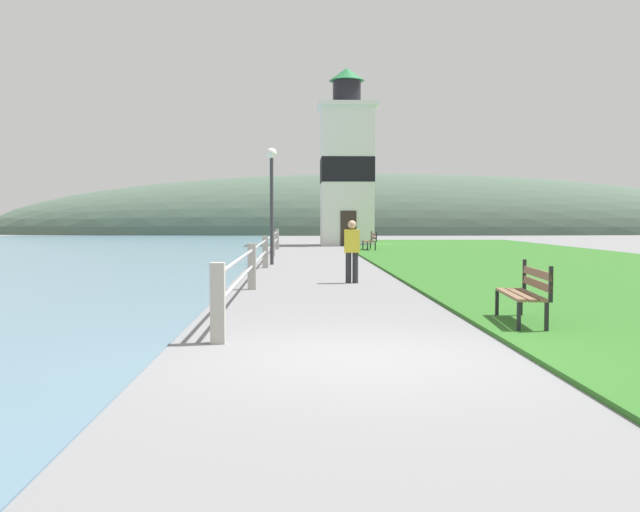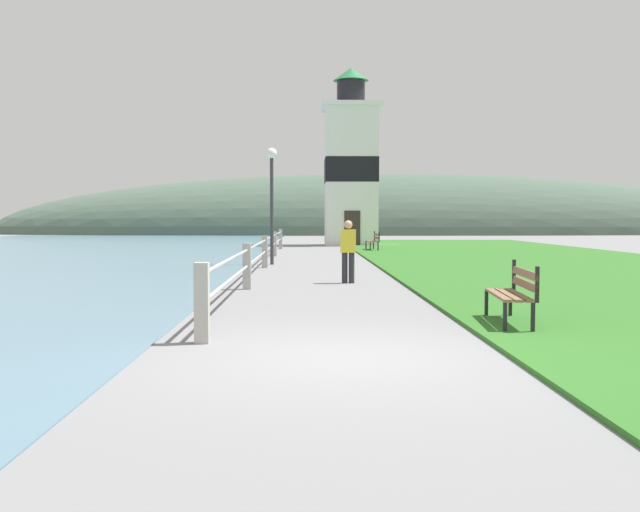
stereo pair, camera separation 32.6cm
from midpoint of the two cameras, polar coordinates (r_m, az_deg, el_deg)
The scene contains 9 objects.
ground_plane at distance 8.17m, azimuth 2.38°, elevation -8.15°, with size 160.00×160.00×0.00m, color slate.
grass_verge at distance 26.14m, azimuth 17.01°, elevation -0.49°, with size 12.00×50.06×0.06m.
seawall_railing at distance 22.73m, azimuth -4.80°, elevation 0.59°, with size 0.18×27.55×1.03m.
park_bench_near at distance 10.79m, azimuth 15.35°, elevation -2.65°, with size 0.62×1.66×0.94m.
park_bench_midway at distance 34.44m, azimuth 3.82°, elevation 1.31°, with size 0.54×1.69×0.94m.
lighthouse at distance 41.81m, azimuth 1.92°, elevation 7.09°, with size 3.42×3.42×10.27m.
person_strolling at distance 17.34m, azimuth 2.03°, elevation 0.55°, with size 0.39×0.23×1.53m.
lamp_post at distance 24.32m, azimuth -4.28°, elevation 5.76°, with size 0.36×0.36×3.96m.
distant_hillside at distance 71.90m, azimuth 5.00°, elevation 1.78°, with size 80.00×16.00×12.00m.
Camera 1 is at (-0.76, -7.99, 1.59)m, focal length 40.00 mm.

